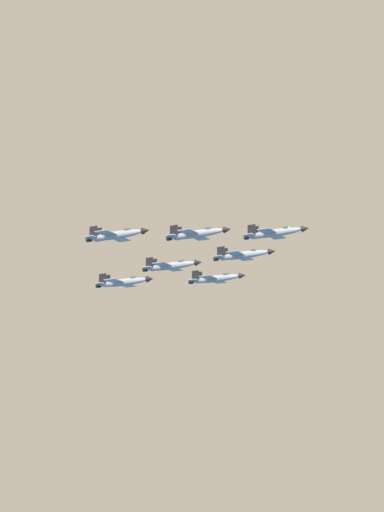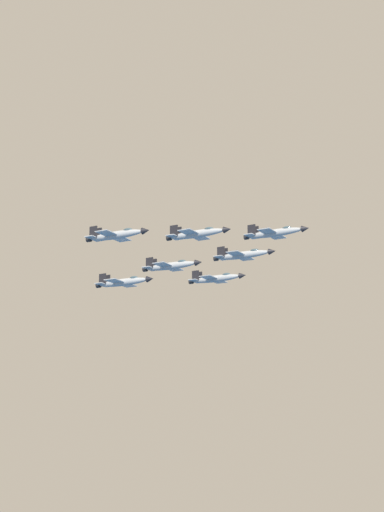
{
  "view_description": "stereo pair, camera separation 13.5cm",
  "coord_description": "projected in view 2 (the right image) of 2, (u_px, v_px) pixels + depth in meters",
  "views": [
    {
      "loc": [
        -48.48,
        -202.02,
        109.91
      ],
      "look_at": [
        -38.09,
        9.39,
        162.97
      ],
      "focal_mm": 59.15,
      "sensor_mm": 36.0,
      "label": 1
    },
    {
      "loc": [
        -48.34,
        -202.03,
        109.91
      ],
      "look_at": [
        -38.09,
        9.39,
        162.97
      ],
      "focal_mm": 59.15,
      "sensor_mm": 36.0,
      "label": 2
    }
  ],
  "objects": [
    {
      "name": "jet_left_outer",
      "position": [
        216.0,
        278.0,
        242.6
      ],
      "size": [
        16.54,
        12.23,
        3.87
      ],
      "rotation": [
        0.0,
        0.0,
        5.72
      ],
      "color": "#9EA3A8"
    },
    {
      "name": "jet_slot_rear",
      "position": [
        171.0,
        266.0,
        220.81
      ],
      "size": [
        16.04,
        11.61,
        3.74
      ],
      "rotation": [
        0.0,
        0.0,
        5.73
      ],
      "color": "#9EA3A8"
    },
    {
      "name": "jet_trailing",
      "position": [
        123.0,
        282.0,
        227.24
      ],
      "size": [
        16.51,
        12.23,
        3.87
      ],
      "rotation": [
        0.0,
        0.0,
        5.72
      ],
      "color": "#9EA3A8"
    },
    {
      "name": "jet_lead",
      "position": [
        275.0,
        233.0,
        207.78
      ],
      "size": [
        15.63,
        11.62,
        3.66
      ],
      "rotation": [
        0.0,
        0.0,
        5.72
      ],
      "color": "#9EA3A8"
    },
    {
      "name": "jet_right_wingman",
      "position": [
        197.0,
        234.0,
        203.86
      ],
      "size": [
        15.88,
        11.56,
        3.7
      ],
      "rotation": [
        0.0,
        0.0,
        5.73
      ],
      "color": "#9EA3A8"
    },
    {
      "name": "jet_right_outer",
      "position": [
        116.0,
        235.0,
        199.92
      ],
      "size": [
        16.01,
        11.65,
        3.73
      ],
      "rotation": [
        0.0,
        0.0,
        5.73
      ],
      "color": "#9EA3A8"
    },
    {
      "name": "jet_left_wingman",
      "position": [
        243.0,
        255.0,
        225.36
      ],
      "size": [
        16.42,
        11.84,
        3.82
      ],
      "rotation": [
        0.0,
        0.0,
        5.74
      ],
      "color": "#9EA3A8"
    }
  ]
}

